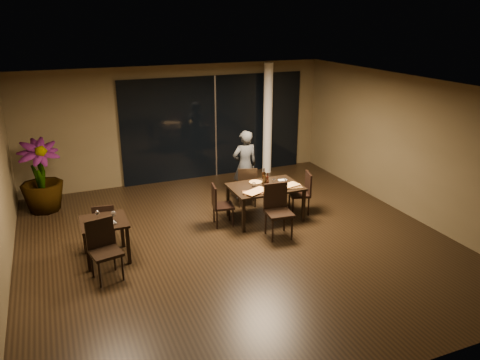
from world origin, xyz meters
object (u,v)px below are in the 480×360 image
Objects in this scene: bottle_a at (264,179)px; side_table at (104,227)px; chair_side_far at (104,222)px; potted_plant at (41,176)px; chair_side_near at (104,246)px; main_table at (265,189)px; bottle_b at (267,179)px; chair_main_far at (247,184)px; chair_main_left at (219,203)px; bottle_c at (264,176)px; chair_main_right at (303,191)px; diner at (245,165)px; chair_main_near at (277,207)px.

side_table is at bearing -171.21° from bottle_a.
potted_plant is (-1.05, 2.27, 0.33)m from chair_side_far.
chair_side_near is at bearing 89.38° from chair_side_far.
bottle_b is at bearing -12.85° from main_table.
potted_plant is at bearing 92.97° from chair_side_near.
chair_side_near is (-0.10, -0.62, -0.05)m from side_table.
chair_main_far is 1.06× the size of chair_main_left.
bottle_b is (3.54, 1.11, 0.33)m from chair_side_near.
potted_plant reaches higher than main_table.
main_table is 0.92× the size of potted_plant.
bottle_c is (3.43, 0.64, 0.30)m from side_table.
side_table is 2.72× the size of bottle_b.
main_table is 1.61× the size of chair_main_right.
chair_main_far is at bearing -114.55° from chair_main_right.
chair_main_far is at bearing 94.48° from bottle_a.
chair_main_left is 2.74m from chair_side_near.
chair_side_near reaches higher than chair_main_right.
bottle_b is (0.04, -0.01, 0.22)m from main_table.
chair_main_right is at bearing 123.56° from diner.
chair_main_far reaches higher than main_table.
chair_main_right is 0.91× the size of chair_side_near.
chair_main_left is at bearing -77.25° from chair_main_right.
chair_main_left is at bearing 46.54° from diner.
chair_main_far is 1.60m from chair_main_near.
side_table is at bearing -171.63° from main_table.
chair_main_near is 1.25m from chair_main_left.
diner reaches higher than chair_side_near.
main_table is 4.30× the size of bottle_c.
chair_main_near is 0.89m from bottle_a.
chair_main_right is at bearing -1.40° from main_table.
chair_side_far is (0.05, 0.52, -0.14)m from side_table.
chair_main_near is (-0.12, -0.80, -0.08)m from main_table.
chair_main_far is at bearing 95.75° from main_table.
main_table is at bearing -84.46° from chair_main_left.
chair_side_near is 3.72m from bottle_b.
chair_main_left is (-0.91, 0.86, -0.09)m from chair_main_near.
chair_main_near is at bearing 84.40° from diner.
chair_side_near is (-0.15, -1.14, 0.09)m from chair_side_far.
chair_main_left is 2.56× the size of bottle_c.
bottle_b reaches higher than chair_main_far.
bottle_a is at bearing 130.61° from main_table.
bottle_b is at bearing -27.36° from potted_plant.
chair_side_far is at bearing 179.49° from bottle_b.
diner reaches higher than chair_main_right.
chair_side_near reaches higher than side_table.
bottle_a reaches higher than chair_main_near.
bottle_c is at bearing 10.58° from side_table.
chair_main_near is at bearing -124.55° from chair_main_left.
chair_side_near is (-2.47, -1.18, 0.07)m from chair_main_left.
chair_side_far is (-3.27, -0.78, -0.04)m from chair_main_far.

